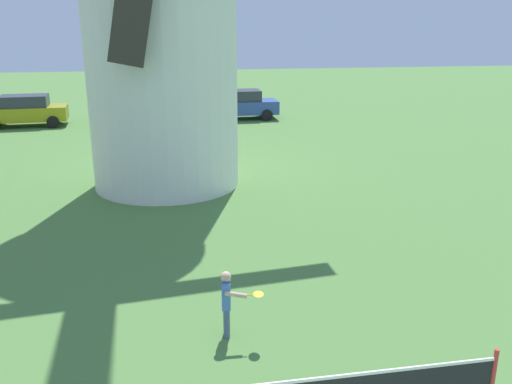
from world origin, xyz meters
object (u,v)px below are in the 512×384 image
object	(u,v)px
parked_car_green	(141,107)
parked_car_blue	(238,104)
player_far	(228,300)
parked_car_mustard	(25,110)

from	to	relation	value
parked_car_green	parked_car_blue	bearing A→B (deg)	-0.23
player_far	parked_car_blue	world-z (taller)	parked_car_blue
parked_car_mustard	parked_car_green	xyz separation A→B (m)	(5.71, 0.33, -0.00)
player_far	parked_car_mustard	size ratio (longest dim) A/B	0.28
player_far	parked_car_mustard	distance (m)	22.33
parked_car_blue	player_far	bearing A→B (deg)	-98.68
parked_car_green	parked_car_blue	xyz separation A→B (m)	(5.16, -0.02, 0.00)
player_far	parked_car_mustard	xyz separation A→B (m)	(-7.62, 20.99, 0.15)
player_far	parked_car_blue	xyz separation A→B (m)	(3.25, 21.30, 0.15)
player_far	parked_car_mustard	world-z (taller)	parked_car_mustard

